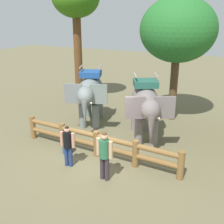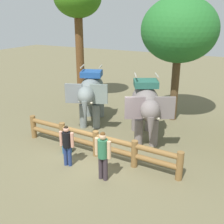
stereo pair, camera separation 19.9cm
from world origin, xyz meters
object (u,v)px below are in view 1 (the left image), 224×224
elephant_center (145,105)px  tree_far_left (178,30)px  tourist_man_in_blue (68,143)px  elephant_near_left (90,92)px  feed_bucket (67,148)px  tourist_woman_in_black (104,153)px  tree_back_center (76,1)px  log_fence (96,142)px

elephant_center → tree_far_left: bearing=82.1°
tourist_man_in_blue → elephant_near_left: bearing=109.2°
elephant_center → tree_far_left: tree_far_left is taller
tourist_man_in_blue → feed_bucket: 1.23m
tourist_man_in_blue → feed_bucket: size_ratio=3.56×
tourist_woman_in_black → tree_far_left: tree_far_left is taller
elephant_near_left → elephant_center: 3.16m
elephant_near_left → tourist_woman_in_black: elephant_near_left is taller
tourist_woman_in_black → tourist_man_in_blue: tourist_woman_in_black is taller
tree_far_left → tree_back_center: size_ratio=0.84×
log_fence → elephant_near_left: 3.60m
log_fence → tourist_man_in_blue: bearing=-115.4°
tourist_man_in_blue → tree_back_center: size_ratio=0.22×
tree_far_left → elephant_near_left: bearing=-144.7°
elephant_near_left → tree_back_center: 5.62m
tree_back_center → feed_bucket: 8.79m
log_fence → tree_back_center: (-4.32, 5.51, 5.38)m
tree_back_center → log_fence: bearing=-51.9°
tourist_woman_in_black → tree_back_center: tree_back_center is taller
log_fence → elephant_center: bearing=62.8°
tourist_man_in_blue → tree_far_left: tree_far_left is taller
tourist_man_in_blue → tree_far_left: size_ratio=0.26×
tree_far_left → tourist_woman_in_black: bearing=-94.5°
elephant_center → tourist_woman_in_black: size_ratio=1.94×
log_fence → elephant_near_left: bearing=124.1°
elephant_center → tree_back_center: (-5.49, 3.22, 4.34)m
log_fence → tree_far_left: size_ratio=1.13×
tourist_man_in_blue → elephant_center: bearing=63.4°
log_fence → elephant_near_left: size_ratio=2.00×
tourist_woman_in_black → feed_bucket: size_ratio=3.92×
feed_bucket → elephant_center: bearing=48.3°
tree_far_left → tree_back_center: 6.08m
tree_back_center → tree_far_left: bearing=-1.5°
log_fence → tree_far_left: 6.85m
elephant_near_left → tree_far_left: size_ratio=0.56×
elephant_near_left → tree_back_center: tree_back_center is taller
log_fence → tourist_woman_in_black: (1.07, -1.32, 0.42)m
elephant_near_left → feed_bucket: 3.58m
tourist_woman_in_black → tourist_man_in_blue: bearing=173.5°
tourist_woman_in_black → tree_back_center: bearing=128.3°
log_fence → feed_bucket: (-1.17, -0.34, -0.38)m
elephant_near_left → elephant_center: bearing=-10.4°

